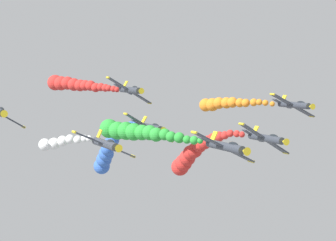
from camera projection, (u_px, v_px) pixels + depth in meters
The scene contains 12 objects.
airplane_lead at pixel (226, 147), 88.09m from camera, with size 8.74×10.35×4.54m.
smoke_trail_lead at pixel (132, 132), 110.73m from camera, with size 7.20×26.96×3.32m.
airplane_left_inner at pixel (267, 138), 104.51m from camera, with size 8.38×10.35×5.24m.
smoke_trail_left_inner at pixel (192, 155), 132.27m from camera, with size 4.22×30.91×11.47m.
airplane_right_inner at pixel (106, 144), 94.47m from camera, with size 8.89×10.35×4.19m.
smoke_trail_right_inner at pixel (58, 142), 109.80m from camera, with size 4.99×15.39×3.71m.
airplane_left_outer at pixel (150, 127), 111.90m from camera, with size 8.39×10.35×5.22m.
smoke_trail_left_outer at pixel (108, 151), 135.37m from camera, with size 3.66×25.23×12.60m.
airplane_right_outer at pixel (295, 105), 121.56m from camera, with size 8.74×10.35×4.55m.
smoke_trail_right_outer at pixel (222, 104), 142.07m from camera, with size 5.21×23.21×3.40m.
airplane_high_slot at pixel (131, 90), 123.32m from camera, with size 8.41×10.35×5.17m.
smoke_trail_high_slot at pixel (72, 84), 143.93m from camera, with size 8.47×24.91×3.38m.
Camera 1 is at (41.89, 98.11, 146.14)m, focal length 73.74 mm.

